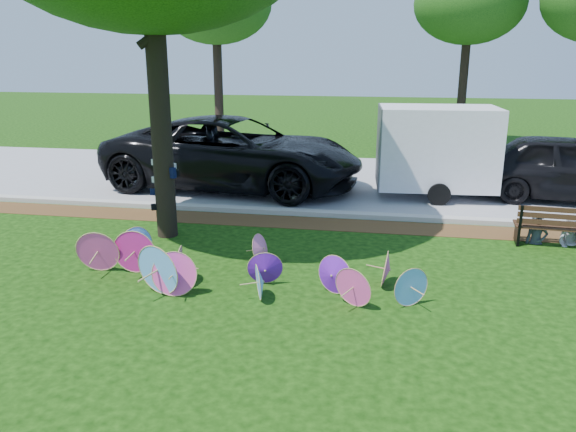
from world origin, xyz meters
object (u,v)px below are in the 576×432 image
Objects in this scene: parasol_pile at (212,264)px; person_right at (575,218)px; cargo_trailer at (437,147)px; person_left at (539,215)px; dark_pickup at (571,168)px; park_bench at (556,225)px; black_van at (234,153)px.

parasol_pile is 7.61m from person_right.
cargo_trailer reaches higher than person_left.
dark_pickup is 3.16× the size of park_bench.
dark_pickup reaches higher than parasol_pile.
cargo_trailer is at bearing -83.89° from black_van.
parasol_pile is 5.00× the size of person_left.
cargo_trailer is 2.61× the size of person_right.
person_right is at bearing 25.83° from parasol_pile.
park_bench is (6.50, 3.27, 0.07)m from parasol_pile.
black_van is at bearing 98.40° from dark_pickup.
parasol_pile is 0.83× the size of black_van.
dark_pickup is 4.44× the size of person_right.
park_bench is at bearing 26.67° from parasol_pile.
black_van reaches higher than dark_pickup.
black_van reaches higher than person_left.
black_van is 6.30× the size of person_right.
black_van is (-1.54, 7.17, 0.68)m from parasol_pile.
dark_pickup is (7.87, 7.33, 0.54)m from parasol_pile.
park_bench is at bearing -147.81° from person_right.
black_van is 2.41× the size of cargo_trailer.
black_van reaches higher than park_bench.
black_van is at bearing 153.08° from person_left.
park_bench is (8.05, -3.90, -0.61)m from black_van.
dark_pickup is 4.22× the size of person_left.
dark_pickup is (9.41, 0.16, -0.14)m from black_van.
parasol_pile is 7.36m from black_van.
black_van is 8.96m from park_bench.
park_bench is at bearing -109.65° from black_van.
black_van is 9.25m from person_right.
person_left is (6.15, 3.32, 0.26)m from parasol_pile.
black_van is at bearing 102.16° from parasol_pile.
cargo_trailer is (4.28, 7.16, 1.03)m from parasol_pile.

